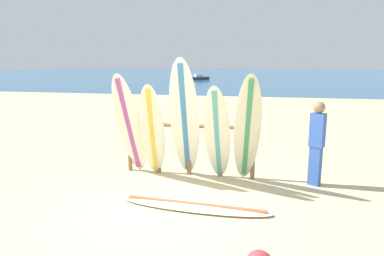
% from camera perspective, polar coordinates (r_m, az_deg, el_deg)
% --- Properties ---
extents(ground_plane, '(120.00, 120.00, 0.00)m').
position_cam_1_polar(ground_plane, '(5.66, -6.19, -13.43)').
color(ground_plane, '#CCB784').
extents(ocean_water, '(120.00, 80.00, 0.01)m').
position_cam_1_polar(ocean_water, '(62.95, 10.33, 8.86)').
color(ocean_water, '#1E5984').
rests_on(ocean_water, ground).
extents(surfboard_rack, '(2.72, 0.09, 1.19)m').
position_cam_1_polar(surfboard_rack, '(7.07, -0.49, -2.22)').
color(surfboard_rack, olive).
rests_on(surfboard_rack, ground).
extents(surfboard_leaning_far_left, '(0.64, 0.95, 2.13)m').
position_cam_1_polar(surfboard_leaning_far_left, '(7.02, -10.39, 0.44)').
color(surfboard_leaning_far_left, white).
rests_on(surfboard_leaning_far_left, ground).
extents(surfboard_leaning_left, '(0.61, 0.91, 1.94)m').
position_cam_1_polar(surfboard_leaning_left, '(6.82, -6.64, -0.56)').
color(surfboard_leaning_left, silver).
rests_on(surfboard_leaning_left, ground).
extents(surfboard_leaning_center_left, '(0.65, 1.20, 2.42)m').
position_cam_1_polar(surfboard_leaning_center_left, '(6.57, -1.23, 1.20)').
color(surfboard_leaning_center_left, white).
rests_on(surfboard_leaning_center_left, ground).
extents(surfboard_leaning_center, '(0.53, 0.90, 1.94)m').
position_cam_1_polar(surfboard_leaning_center, '(6.53, 4.22, -1.07)').
color(surfboard_leaning_center, silver).
rests_on(surfboard_leaning_center, ground).
extents(surfboard_leaning_center_right, '(0.63, 0.96, 2.15)m').
position_cam_1_polar(surfboard_leaning_center_right, '(6.49, 9.18, -0.31)').
color(surfboard_leaning_center_right, beige).
rests_on(surfboard_leaning_center_right, ground).
extents(surfboard_lying_on_sand, '(2.54, 0.68, 0.08)m').
position_cam_1_polar(surfboard_lying_on_sand, '(5.70, 0.45, -12.78)').
color(surfboard_lying_on_sand, white).
rests_on(surfboard_lying_on_sand, ground).
extents(beachgoer_standing, '(0.31, 0.27, 1.61)m').
position_cam_1_polar(beachgoer_standing, '(6.83, 20.07, -1.88)').
color(beachgoer_standing, '#3359B2').
rests_on(beachgoer_standing, ground).
extents(small_boat_offshore, '(2.58, 2.51, 0.71)m').
position_cam_1_polar(small_boat_offshore, '(42.86, 1.07, 8.37)').
color(small_boat_offshore, '#333842').
rests_on(small_boat_offshore, ocean_water).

